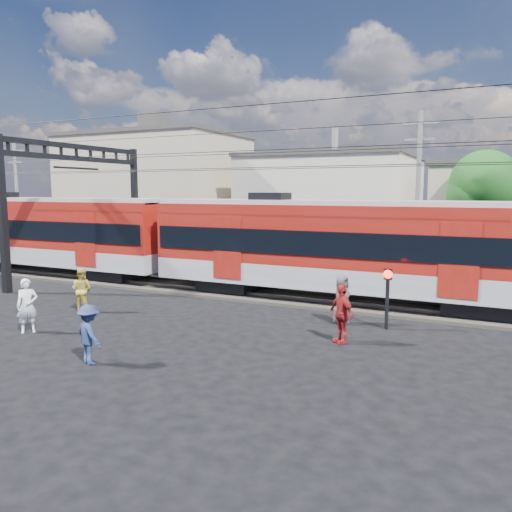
% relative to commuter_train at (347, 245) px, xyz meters
% --- Properties ---
extents(ground, '(120.00, 120.00, 0.00)m').
position_rel_commuter_train_xyz_m(ground, '(-4.32, -8.00, -2.40)').
color(ground, black).
rests_on(ground, ground).
extents(track_bed, '(70.00, 3.40, 0.12)m').
position_rel_commuter_train_xyz_m(track_bed, '(-4.32, 0.00, -2.34)').
color(track_bed, '#2D2823').
rests_on(track_bed, ground).
extents(rail_near, '(70.00, 0.12, 0.12)m').
position_rel_commuter_train_xyz_m(rail_near, '(-4.32, -0.75, -2.22)').
color(rail_near, '#59544C').
rests_on(rail_near, track_bed).
extents(rail_far, '(70.00, 0.12, 0.12)m').
position_rel_commuter_train_xyz_m(rail_far, '(-4.32, 0.75, -2.22)').
color(rail_far, '#59544C').
rests_on(rail_far, track_bed).
extents(commuter_train, '(50.30, 3.08, 4.17)m').
position_rel_commuter_train_xyz_m(commuter_train, '(0.00, 0.00, 0.00)').
color(commuter_train, black).
rests_on(commuter_train, ground).
extents(catenary, '(70.00, 9.30, 7.52)m').
position_rel_commuter_train_xyz_m(catenary, '(-12.97, -0.00, 2.73)').
color(catenary, black).
rests_on(catenary, ground).
extents(building_west, '(14.28, 10.20, 9.30)m').
position_rel_commuter_train_xyz_m(building_west, '(-21.32, 16.00, 2.25)').
color(building_west, tan).
rests_on(building_west, ground).
extents(building_midwest, '(12.24, 12.24, 7.30)m').
position_rel_commuter_train_xyz_m(building_midwest, '(-6.32, 19.00, 1.25)').
color(building_midwest, beige).
rests_on(building_midwest, ground).
extents(utility_pole_mid, '(1.80, 0.24, 8.50)m').
position_rel_commuter_train_xyz_m(utility_pole_mid, '(1.68, 7.00, 2.13)').
color(utility_pole_mid, slate).
rests_on(utility_pole_mid, ground).
extents(utility_pole_west, '(1.80, 0.24, 8.00)m').
position_rel_commuter_train_xyz_m(utility_pole_west, '(-26.32, 6.00, 1.88)').
color(utility_pole_west, slate).
rests_on(utility_pole_west, ground).
extents(tree_near, '(3.82, 3.64, 6.72)m').
position_rel_commuter_train_xyz_m(tree_near, '(4.86, 10.09, 2.26)').
color(tree_near, '#382619').
rests_on(tree_near, ground).
extents(pedestrian_a, '(0.73, 0.77, 1.77)m').
position_rel_commuter_train_xyz_m(pedestrian_a, '(-8.15, -8.55, -1.52)').
color(pedestrian_a, white).
rests_on(pedestrian_a, ground).
extents(pedestrian_b, '(0.91, 0.77, 1.67)m').
position_rel_commuter_train_xyz_m(pedestrian_b, '(-8.69, -5.65, -1.57)').
color(pedestrian_b, gold).
rests_on(pedestrian_b, ground).
extents(pedestrian_c, '(1.17, 0.92, 1.60)m').
position_rel_commuter_train_xyz_m(pedestrian_c, '(-4.21, -9.92, -1.60)').
color(pedestrian_c, navy).
rests_on(pedestrian_c, ground).
extents(pedestrian_d, '(1.10, 1.00, 1.80)m').
position_rel_commuter_train_xyz_m(pedestrian_d, '(1.28, -5.26, -1.50)').
color(pedestrian_d, maroon).
rests_on(pedestrian_d, ground).
extents(pedestrian_e, '(0.68, 0.91, 1.70)m').
position_rel_commuter_train_xyz_m(pedestrian_e, '(0.69, -3.16, -1.55)').
color(pedestrian_e, '#444448').
rests_on(pedestrian_e, ground).
extents(crossing_signal, '(0.30, 0.30, 2.03)m').
position_rel_commuter_train_xyz_m(crossing_signal, '(2.23, -3.16, -0.99)').
color(crossing_signal, black).
rests_on(crossing_signal, ground).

